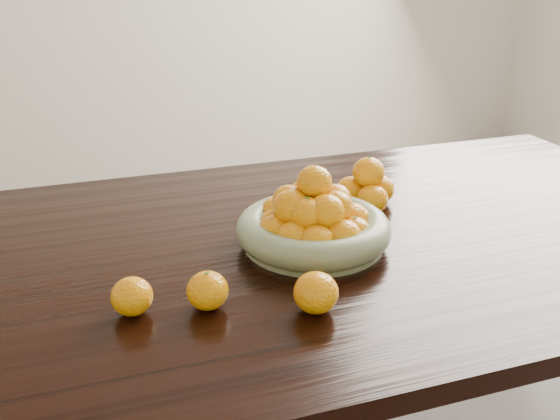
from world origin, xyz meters
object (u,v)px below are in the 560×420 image
object	(u,v)px
fruit_bowl	(313,223)
loose_orange_0	(208,291)
orange_pyramid	(368,187)
dining_table	(290,278)

from	to	relation	value
fruit_bowl	loose_orange_0	bearing A→B (deg)	-146.70
loose_orange_0	orange_pyramid	bearing A→B (deg)	35.33
fruit_bowl	dining_table	bearing A→B (deg)	137.23
orange_pyramid	dining_table	bearing A→B (deg)	-153.38
fruit_bowl	orange_pyramid	world-z (taller)	fruit_bowl
dining_table	fruit_bowl	size ratio (longest dim) A/B	6.42
fruit_bowl	orange_pyramid	bearing A→B (deg)	37.83
dining_table	fruit_bowl	distance (m)	0.15
orange_pyramid	loose_orange_0	distance (m)	0.55
dining_table	orange_pyramid	world-z (taller)	orange_pyramid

